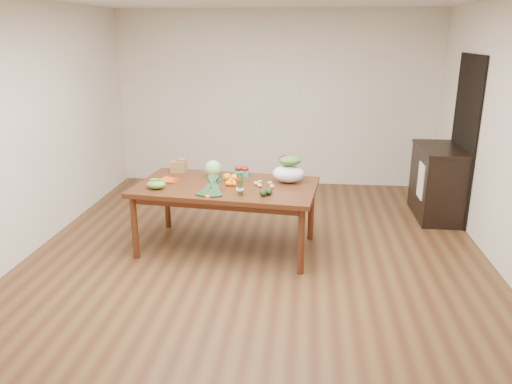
# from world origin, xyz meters

# --- Properties ---
(floor) EXTENTS (6.00, 6.00, 0.00)m
(floor) POSITION_xyz_m (0.00, 0.00, 0.00)
(floor) COLOR brown
(floor) RESTS_ON ground
(room_walls) EXTENTS (5.02, 6.02, 2.70)m
(room_walls) POSITION_xyz_m (0.00, 0.00, 1.35)
(room_walls) COLOR white
(room_walls) RESTS_ON floor
(dining_table) EXTENTS (2.06, 1.29, 0.75)m
(dining_table) POSITION_xyz_m (-0.36, 0.31, 0.38)
(dining_table) COLOR #482410
(dining_table) RESTS_ON floor
(doorway_dark) EXTENTS (0.02, 1.00, 2.10)m
(doorway_dark) POSITION_xyz_m (2.48, 1.60, 1.05)
(doorway_dark) COLOR black
(doorway_dark) RESTS_ON floor
(cabinet) EXTENTS (0.52, 1.02, 0.94)m
(cabinet) POSITION_xyz_m (2.22, 1.63, 0.47)
(cabinet) COLOR black
(cabinet) RESTS_ON floor
(dish_towel) EXTENTS (0.02, 0.28, 0.45)m
(dish_towel) POSITION_xyz_m (1.96, 1.40, 0.55)
(dish_towel) COLOR white
(dish_towel) RESTS_ON cabinet
(paper_bag) EXTENTS (0.24, 0.21, 0.16)m
(paper_bag) POSITION_xyz_m (-1.01, 0.78, 0.83)
(paper_bag) COLOR #9D6D46
(paper_bag) RESTS_ON dining_table
(cabbage) EXTENTS (0.20, 0.20, 0.20)m
(cabbage) POSITION_xyz_m (-0.56, 0.61, 0.85)
(cabbage) COLOR #90B96A
(cabbage) RESTS_ON dining_table
(strawberry_basket_a) EXTENTS (0.11, 0.11, 0.09)m
(strawberry_basket_a) POSITION_xyz_m (-0.27, 0.70, 0.80)
(strawberry_basket_a) COLOR red
(strawberry_basket_a) RESTS_ON dining_table
(strawberry_basket_b) EXTENTS (0.11, 0.11, 0.09)m
(strawberry_basket_b) POSITION_xyz_m (-0.20, 0.70, 0.79)
(strawberry_basket_b) COLOR #B20E0B
(strawberry_basket_b) RESTS_ON dining_table
(orange_a) EXTENTS (0.09, 0.09, 0.09)m
(orange_a) POSITION_xyz_m (-0.37, 0.46, 0.80)
(orange_a) COLOR orange
(orange_a) RESTS_ON dining_table
(orange_b) EXTENTS (0.08, 0.08, 0.08)m
(orange_b) POSITION_xyz_m (-0.29, 0.46, 0.79)
(orange_b) COLOR #FFA50F
(orange_b) RESTS_ON dining_table
(orange_c) EXTENTS (0.08, 0.08, 0.08)m
(orange_c) POSITION_xyz_m (-0.23, 0.40, 0.79)
(orange_c) COLOR #EE590E
(orange_c) RESTS_ON dining_table
(mandarin_cluster) EXTENTS (0.20, 0.20, 0.08)m
(mandarin_cluster) POSITION_xyz_m (-0.31, 0.30, 0.79)
(mandarin_cluster) COLOR #FFA30F
(mandarin_cluster) RESTS_ON dining_table
(carrots) EXTENTS (0.24, 0.24, 0.03)m
(carrots) POSITION_xyz_m (-0.99, 0.39, 0.76)
(carrots) COLOR #FF5A15
(carrots) RESTS_ON dining_table
(snap_pea_bag) EXTENTS (0.21, 0.16, 0.09)m
(snap_pea_bag) POSITION_xyz_m (-1.08, 0.09, 0.80)
(snap_pea_bag) COLOR #6BA638
(snap_pea_bag) RESTS_ON dining_table
(kale_bunch) EXTENTS (0.36, 0.43, 0.16)m
(kale_bunch) POSITION_xyz_m (-0.46, -0.04, 0.83)
(kale_bunch) COLOR #163217
(kale_bunch) RESTS_ON dining_table
(asparagus_bundle) EXTENTS (0.09, 0.12, 0.26)m
(asparagus_bundle) POSITION_xyz_m (-0.16, -0.04, 0.88)
(asparagus_bundle) COLOR #4E7033
(asparagus_bundle) RESTS_ON dining_table
(potato_a) EXTENTS (0.05, 0.05, 0.05)m
(potato_a) POSITION_xyz_m (-0.03, 0.33, 0.77)
(potato_a) COLOR tan
(potato_a) RESTS_ON dining_table
(potato_b) EXTENTS (0.05, 0.05, 0.05)m
(potato_b) POSITION_xyz_m (0.01, 0.25, 0.77)
(potato_b) COLOR tan
(potato_b) RESTS_ON dining_table
(potato_c) EXTENTS (0.05, 0.05, 0.05)m
(potato_c) POSITION_xyz_m (0.12, 0.35, 0.77)
(potato_c) COLOR tan
(potato_c) RESTS_ON dining_table
(potato_d) EXTENTS (0.05, 0.04, 0.04)m
(potato_d) POSITION_xyz_m (0.00, 0.40, 0.77)
(potato_d) COLOR tan
(potato_d) RESTS_ON dining_table
(potato_e) EXTENTS (0.05, 0.05, 0.05)m
(potato_e) POSITION_xyz_m (0.15, 0.22, 0.77)
(potato_e) COLOR #D3B379
(potato_e) RESTS_ON dining_table
(avocado_a) EXTENTS (0.10, 0.13, 0.07)m
(avocado_a) POSITION_xyz_m (0.08, -0.04, 0.79)
(avocado_a) COLOR black
(avocado_a) RESTS_ON dining_table
(avocado_b) EXTENTS (0.10, 0.12, 0.07)m
(avocado_b) POSITION_xyz_m (0.13, 0.01, 0.79)
(avocado_b) COLOR black
(avocado_b) RESTS_ON dining_table
(salad_bag) EXTENTS (0.38, 0.30, 0.27)m
(salad_bag) POSITION_xyz_m (0.31, 0.48, 0.89)
(salad_bag) COLOR white
(salad_bag) RESTS_ON dining_table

